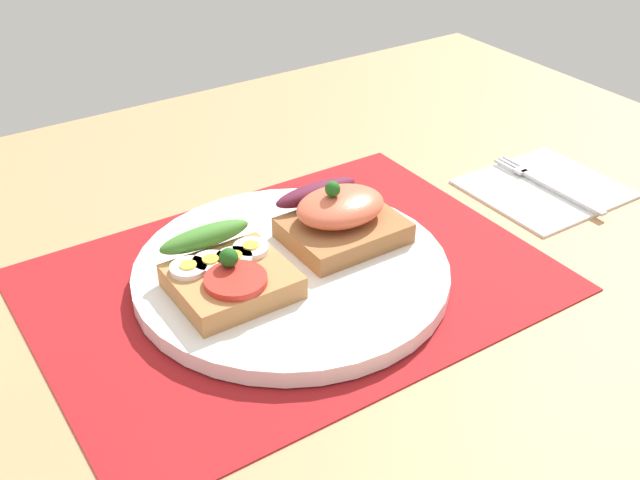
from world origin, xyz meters
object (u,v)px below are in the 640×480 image
at_px(fork, 545,183).
at_px(sandwich_salmon, 339,216).
at_px(sandwich_egg_tomato, 227,272).
at_px(napkin, 544,187).
at_px(plate, 291,272).

bearing_deg(fork, sandwich_salmon, 175.53).
relative_size(sandwich_egg_tomato, napkin, 0.67).
distance_m(plate, sandwich_salmon, 0.07).
xyz_separation_m(sandwich_egg_tomato, sandwich_salmon, (0.12, 0.02, 0.01)).
distance_m(sandwich_egg_tomato, fork, 0.38).
bearing_deg(plate, napkin, -0.95).
distance_m(plate, napkin, 0.31).
distance_m(sandwich_egg_tomato, napkin, 0.38).
xyz_separation_m(plate, sandwich_egg_tomato, (-0.06, 0.00, 0.02)).
height_order(plate, sandwich_egg_tomato, sandwich_egg_tomato).
distance_m(plate, sandwich_egg_tomato, 0.07).
bearing_deg(sandwich_egg_tomato, fork, -0.68).
bearing_deg(sandwich_salmon, sandwich_egg_tomato, -172.90).
relative_size(plate, napkin, 1.86).
xyz_separation_m(napkin, fork, (0.00, 0.00, 0.00)).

